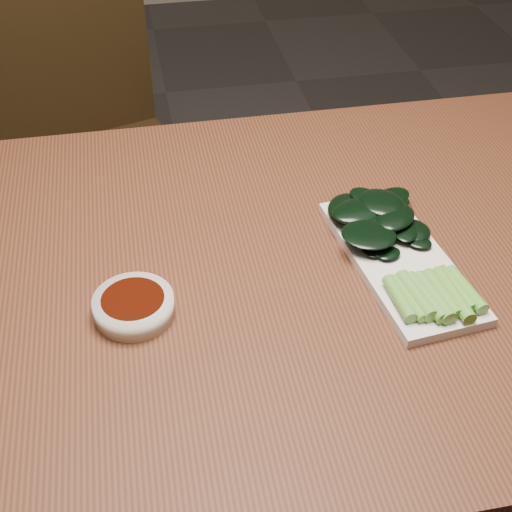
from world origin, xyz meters
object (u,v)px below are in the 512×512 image
Objects in this scene: chair_far at (84,146)px; serving_plate at (399,260)px; sauce_bowl at (134,306)px; gai_lan at (389,236)px; table at (257,302)px.

serving_plate is (0.46, -0.84, 0.27)m from chair_far.
sauce_bowl is at bearing -100.38° from chair_far.
serving_plate is at bearing -74.46° from gai_lan.
chair_far is (-0.27, 0.80, -0.19)m from table.
chair_far is 0.99m from serving_plate.
serving_plate is at bearing -10.79° from table.
sauce_bowl is 0.36m from serving_plate.
gai_lan is (0.45, -0.81, 0.29)m from chair_far.
serving_plate is at bearing 4.93° from sauce_bowl.
gai_lan is (0.18, -0.01, 0.10)m from table.
table is 0.87m from chair_far.
sauce_bowl is at bearing -175.07° from serving_plate.
gai_lan reaches higher than sauce_bowl.
chair_far is 3.01× the size of gai_lan.
sauce_bowl is 0.34× the size of gai_lan.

